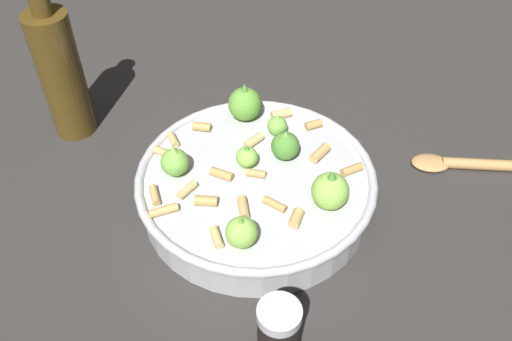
{
  "coord_description": "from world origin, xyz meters",
  "views": [
    {
      "loc": [
        -0.48,
        -0.07,
        0.53
      ],
      "look_at": [
        0.0,
        0.0,
        0.06
      ],
      "focal_mm": 38.31,
      "sensor_mm": 36.0,
      "label": 1
    }
  ],
  "objects_px": {
    "cooking_pan": "(256,184)",
    "wooden_spoon": "(493,165)",
    "pepper_shaker": "(278,336)",
    "olive_oil_bottle": "(60,72)"
  },
  "relations": [
    {
      "from": "pepper_shaker",
      "to": "wooden_spoon",
      "type": "height_order",
      "value": "pepper_shaker"
    },
    {
      "from": "wooden_spoon",
      "to": "pepper_shaker",
      "type": "bearing_deg",
      "value": 140.94
    },
    {
      "from": "pepper_shaker",
      "to": "wooden_spoon",
      "type": "bearing_deg",
      "value": -39.06
    },
    {
      "from": "pepper_shaker",
      "to": "olive_oil_bottle",
      "type": "bearing_deg",
      "value": 47.05
    },
    {
      "from": "pepper_shaker",
      "to": "wooden_spoon",
      "type": "xyz_separation_m",
      "value": [
        0.32,
        -0.26,
        -0.04
      ]
    },
    {
      "from": "cooking_pan",
      "to": "pepper_shaker",
      "type": "xyz_separation_m",
      "value": [
        -0.21,
        -0.05,
        0.01
      ]
    },
    {
      "from": "pepper_shaker",
      "to": "cooking_pan",
      "type": "bearing_deg",
      "value": 14.14
    },
    {
      "from": "cooking_pan",
      "to": "pepper_shaker",
      "type": "height_order",
      "value": "cooking_pan"
    },
    {
      "from": "cooking_pan",
      "to": "wooden_spoon",
      "type": "distance_m",
      "value": 0.33
    },
    {
      "from": "pepper_shaker",
      "to": "wooden_spoon",
      "type": "relative_size",
      "value": 0.37
    }
  ]
}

